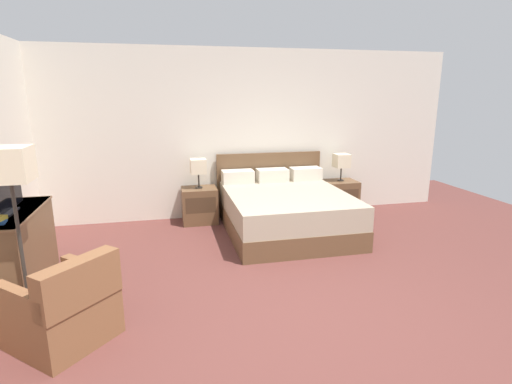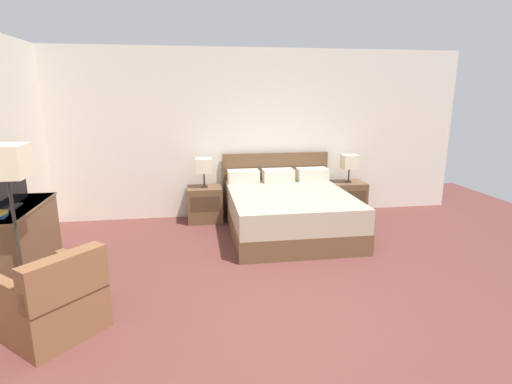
% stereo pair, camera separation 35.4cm
% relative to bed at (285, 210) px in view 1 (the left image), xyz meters
% --- Properties ---
extents(ground_plane, '(10.02, 10.02, 0.00)m').
position_rel_bed_xyz_m(ground_plane, '(-0.51, -2.34, -0.33)').
color(ground_plane, brown).
extents(wall_back, '(7.27, 0.06, 2.69)m').
position_rel_bed_xyz_m(wall_back, '(-0.51, 1.03, 1.02)').
color(wall_back, silver).
rests_on(wall_back, ground).
extents(bed, '(1.76, 2.02, 1.04)m').
position_rel_bed_xyz_m(bed, '(0.00, 0.00, 0.00)').
color(bed, brown).
rests_on(bed, ground).
extents(nightstand_left, '(0.54, 0.45, 0.56)m').
position_rel_bed_xyz_m(nightstand_left, '(-1.19, 0.72, -0.05)').
color(nightstand_left, brown).
rests_on(nightstand_left, ground).
extents(nightstand_right, '(0.54, 0.45, 0.56)m').
position_rel_bed_xyz_m(nightstand_right, '(1.19, 0.72, -0.05)').
color(nightstand_right, brown).
rests_on(nightstand_right, ground).
extents(table_lamp_left, '(0.24, 0.24, 0.46)m').
position_rel_bed_xyz_m(table_lamp_left, '(-1.19, 0.72, 0.57)').
color(table_lamp_left, '#332D28').
rests_on(table_lamp_left, nightstand_left).
extents(table_lamp_right, '(0.24, 0.24, 0.46)m').
position_rel_bed_xyz_m(table_lamp_right, '(1.19, 0.72, 0.57)').
color(table_lamp_right, '#332D28').
rests_on(table_lamp_right, nightstand_right).
extents(dresser, '(0.53, 1.25, 0.83)m').
position_rel_bed_xyz_m(dresser, '(-3.26, -1.06, 0.10)').
color(dresser, brown).
rests_on(dresser, ground).
extents(tv, '(0.18, 0.96, 0.49)m').
position_rel_bed_xyz_m(tv, '(-3.26, -1.12, 0.74)').
color(tv, black).
rests_on(tv, dresser).
extents(armchair_by_window, '(0.97, 0.97, 0.76)m').
position_rel_bed_xyz_m(armchair_by_window, '(-2.54, -2.20, -0.04)').
color(armchair_by_window, brown).
rests_on(armchair_by_window, ground).
extents(floor_lamp, '(0.34, 0.34, 1.56)m').
position_rel_bed_xyz_m(floor_lamp, '(-2.95, -1.73, 0.99)').
color(floor_lamp, '#332D28').
rests_on(floor_lamp, ground).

